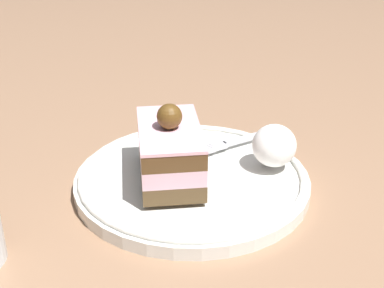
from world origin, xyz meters
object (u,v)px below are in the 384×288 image
at_px(dessert_plate, 192,179).
at_px(fork, 236,141).
at_px(whipped_cream_dollop, 274,146).
at_px(cake_slice, 170,151).

distance_m(dessert_plate, fork, 0.08).
relative_size(dessert_plate, whipped_cream_dollop, 5.26).
distance_m(dessert_plate, whipped_cream_dollop, 0.09).
xyz_separation_m(cake_slice, fork, (-0.09, 0.02, -0.02)).
relative_size(cake_slice, fork, 1.08).
bearing_deg(cake_slice, fork, 165.75).
distance_m(dessert_plate, cake_slice, 0.04).
bearing_deg(whipped_cream_dollop, dessert_plate, -50.07).
bearing_deg(dessert_plate, cake_slice, -37.06).
height_order(dessert_plate, whipped_cream_dollop, whipped_cream_dollop).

